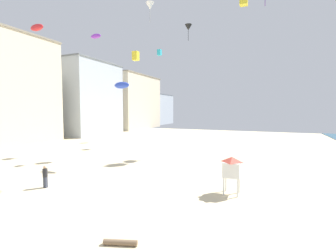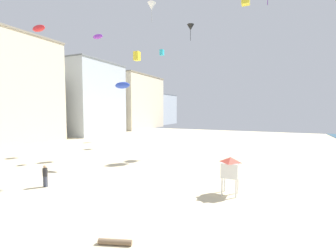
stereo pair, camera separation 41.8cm
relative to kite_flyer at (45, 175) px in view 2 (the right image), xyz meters
The scene contains 13 objects.
boardwalk_hotel_mid 41.88m from the kite_flyer, 130.92° to the left, with size 16.38×15.08×16.56m.
boardwalk_hotel_far 57.76m from the kite_flyer, 118.11° to the left, with size 16.74×20.05×15.98m.
boardwalk_hotel_distant 76.55m from the kite_flyer, 110.70° to the left, with size 10.99×16.18×11.65m.
kite_flyer is the anchor object (origin of this frame).
lifeguard_stand 13.40m from the kite_flyer, 17.36° to the left, with size 1.10×1.10×2.55m.
driftwood_log 10.21m from the kite_flyer, 23.64° to the right, with size 0.24×0.24×1.45m, color #7A6047.
kite_red_parafoil 15.47m from the kite_flyer, 142.66° to the left, with size 1.73×0.48×0.67m.
kite_yellow_box 17.67m from the kite_flyer, 91.24° to the left, with size 0.68×0.68×1.07m.
kite_white_delta 27.29m from the kite_flyer, 93.31° to the left, with size 1.21×1.21×2.75m.
kite_blue_parafoil 11.15m from the kite_flyer, 82.58° to the left, with size 1.74×0.48×0.68m.
kite_purple_parafoil 21.98m from the kite_flyer, 116.26° to the left, with size 1.66×0.46×0.65m.
kite_cyan_box_2 34.19m from the kite_flyer, 99.03° to the left, with size 0.70×0.70×1.10m.
kite_black_delta 32.78m from the kite_flyer, 85.60° to the left, with size 1.18×1.18×2.68m.
Camera 2 is at (12.99, -5.48, 5.72)m, focal length 25.30 mm.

